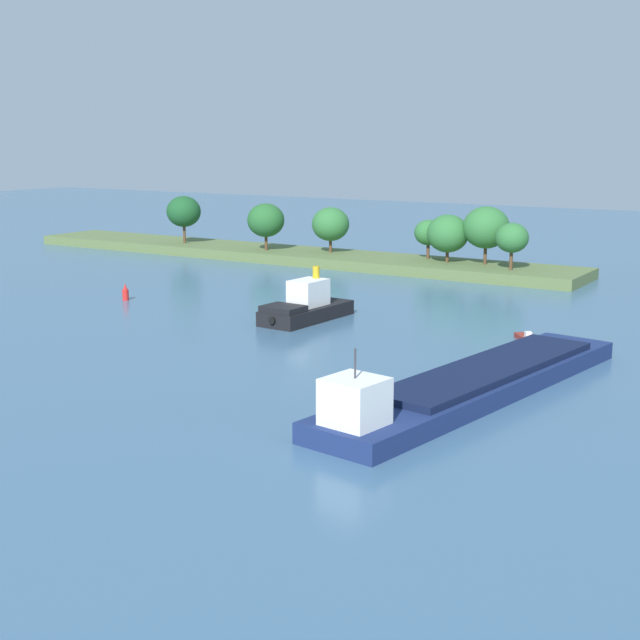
{
  "coord_description": "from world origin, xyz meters",
  "views": [
    {
      "loc": [
        54.75,
        -30.26,
        17.96
      ],
      "look_at": [
        11.43,
        38.91,
        1.2
      ],
      "focal_mm": 50.03,
      "sensor_mm": 36.0,
      "label": 1
    }
  ],
  "objects_px": {
    "fishing_skiff": "(530,340)",
    "tugboat": "(306,307)",
    "cargo_barge": "(473,383)",
    "channel_buoy_red": "(125,293)"
  },
  "relations": [
    {
      "from": "cargo_barge",
      "to": "tugboat",
      "type": "height_order",
      "value": "cargo_barge"
    },
    {
      "from": "tugboat",
      "to": "channel_buoy_red",
      "type": "distance_m",
      "value": 23.35
    },
    {
      "from": "channel_buoy_red",
      "to": "fishing_skiff",
      "type": "bearing_deg",
      "value": 4.36
    },
    {
      "from": "cargo_barge",
      "to": "fishing_skiff",
      "type": "bearing_deg",
      "value": 96.89
    },
    {
      "from": "cargo_barge",
      "to": "fishing_skiff",
      "type": "relative_size",
      "value": 7.2
    },
    {
      "from": "fishing_skiff",
      "to": "tugboat",
      "type": "bearing_deg",
      "value": -174.39
    },
    {
      "from": "fishing_skiff",
      "to": "channel_buoy_red",
      "type": "bearing_deg",
      "value": -175.64
    },
    {
      "from": "channel_buoy_red",
      "to": "tugboat",
      "type": "bearing_deg",
      "value": 3.15
    },
    {
      "from": "cargo_barge",
      "to": "tugboat",
      "type": "distance_m",
      "value": 29.42
    },
    {
      "from": "fishing_skiff",
      "to": "tugboat",
      "type": "distance_m",
      "value": 22.51
    }
  ]
}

